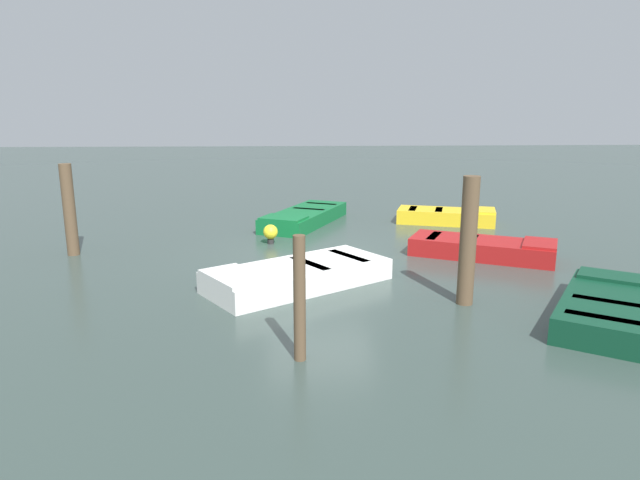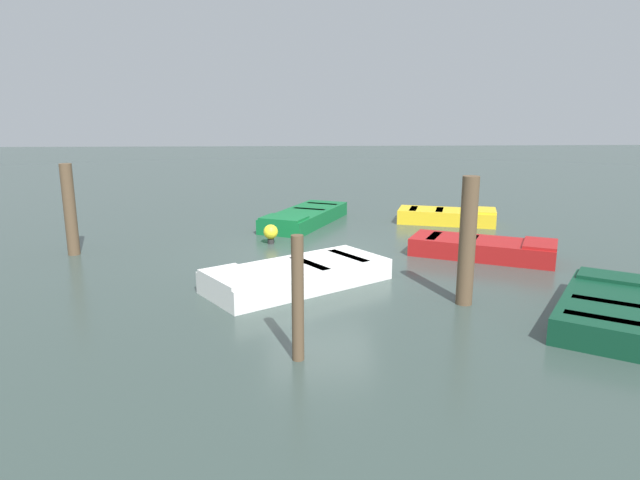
% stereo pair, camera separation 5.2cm
% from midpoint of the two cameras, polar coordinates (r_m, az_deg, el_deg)
% --- Properties ---
extents(ground_plane, '(80.00, 80.00, 0.00)m').
position_cam_midpoint_polar(ground_plane, '(12.74, 0.12, -1.53)').
color(ground_plane, '#33423D').
extents(rowboat_white, '(3.69, 3.12, 0.46)m').
position_cam_midpoint_polar(rowboat_white, '(10.47, -2.26, -3.60)').
color(rowboat_white, silver).
rests_on(rowboat_white, ground_plane).
extents(rowboat_red, '(3.30, 2.44, 0.46)m').
position_cam_midpoint_polar(rowboat_red, '(13.02, 16.50, -0.78)').
color(rowboat_red, maroon).
rests_on(rowboat_red, ground_plane).
extents(rowboat_dark_green, '(2.68, 3.11, 0.46)m').
position_cam_midpoint_polar(rowboat_dark_green, '(9.86, 27.45, -6.19)').
color(rowboat_dark_green, '#0C3823').
rests_on(rowboat_dark_green, ground_plane).
extents(rowboat_green, '(2.71, 3.90, 0.46)m').
position_cam_midpoint_polar(rowboat_green, '(16.17, -1.45, 2.41)').
color(rowboat_green, '#0F602D').
rests_on(rowboat_green, ground_plane).
extents(rowboat_yellow, '(2.96, 1.90, 0.46)m').
position_cam_midpoint_polar(rowboat_yellow, '(16.70, 13.01, 2.41)').
color(rowboat_yellow, gold).
rests_on(rowboat_yellow, ground_plane).
extents(mooring_piling_near_left, '(0.16, 0.16, 1.69)m').
position_cam_midpoint_polar(mooring_piling_near_left, '(7.24, -2.09, -6.06)').
color(mooring_piling_near_left, brown).
rests_on(mooring_piling_near_left, ground_plane).
extents(mooring_piling_mid_right, '(0.28, 0.28, 2.19)m').
position_cam_midpoint_polar(mooring_piling_mid_right, '(9.60, 15.03, -0.15)').
color(mooring_piling_mid_right, brown).
rests_on(mooring_piling_mid_right, ground_plane).
extents(mooring_piling_far_left, '(0.27, 0.27, 2.08)m').
position_cam_midpoint_polar(mooring_piling_far_left, '(13.76, -24.18, 2.84)').
color(mooring_piling_far_left, brown).
rests_on(mooring_piling_far_left, ground_plane).
extents(marker_buoy, '(0.36, 0.36, 0.48)m').
position_cam_midpoint_polar(marker_buoy, '(13.81, -4.97, 0.79)').
color(marker_buoy, '#262626').
rests_on(marker_buoy, ground_plane).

